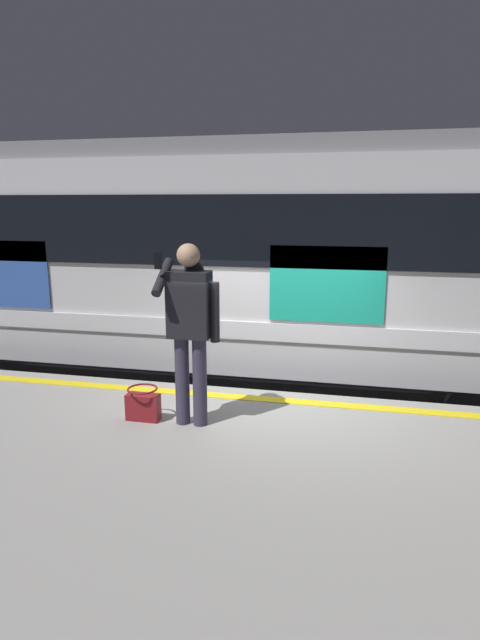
# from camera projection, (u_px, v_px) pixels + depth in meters

# --- Properties ---
(ground_plane) EXTENTS (24.63, 24.63, 0.00)m
(ground_plane) POSITION_uv_depth(u_px,v_px,m) (270.00, 472.00, 6.38)
(ground_plane) COLOR #3D3D3F
(platform) EXTENTS (16.42, 5.00, 1.06)m
(platform) POSITION_uv_depth(u_px,v_px,m) (217.00, 573.00, 3.88)
(platform) COLOR gray
(platform) RESTS_ON ground
(safety_line) EXTENTS (16.09, 0.16, 0.01)m
(safety_line) POSITION_uv_depth(u_px,v_px,m) (267.00, 399.00, 5.86)
(safety_line) COLOR yellow
(safety_line) RESTS_ON platform
(track_rail_near) EXTENTS (21.34, 0.08, 0.16)m
(track_rail_near) POSITION_uv_depth(u_px,v_px,m) (286.00, 421.00, 7.69)
(track_rail_near) COLOR slate
(track_rail_near) RESTS_ON ground
(track_rail_far) EXTENTS (21.34, 0.08, 0.16)m
(track_rail_far) POSITION_uv_depth(u_px,v_px,m) (297.00, 388.00, 9.06)
(track_rail_far) COLOR slate
(track_rail_far) RESTS_ON ground
(train_carriage) EXTENTS (12.93, 2.82, 3.87)m
(train_carriage) POSITION_uv_depth(u_px,v_px,m) (187.00, 251.00, 8.21)
(train_carriage) COLOR silver
(train_carriage) RESTS_ON ground
(passenger) EXTENTS (0.57, 0.55, 1.79)m
(passenger) POSITION_uv_depth(u_px,v_px,m) (190.00, 320.00, 5.00)
(passenger) COLOR #383347
(passenger) RESTS_ON platform
(handbag) EXTENTS (0.34, 0.31, 0.34)m
(handbag) POSITION_uv_depth(u_px,v_px,m) (143.00, 405.00, 5.28)
(handbag) COLOR maroon
(handbag) RESTS_ON platform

